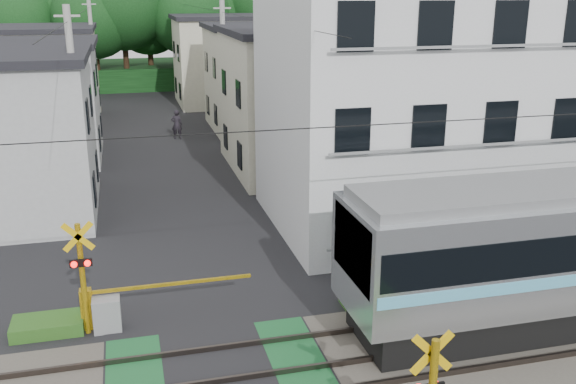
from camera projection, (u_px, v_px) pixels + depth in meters
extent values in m
cube|color=#145126|center=(309.00, 383.00, 14.46)|extent=(1.30, 6.00, 0.00)
cube|color=#3F3833|center=(222.00, 380.00, 14.45)|extent=(120.00, 0.08, 0.14)
cube|color=#3F3833|center=(213.00, 348.00, 15.74)|extent=(120.00, 0.08, 0.14)
cube|color=black|center=(452.00, 323.00, 16.47)|extent=(2.49, 2.28, 0.62)
cube|color=black|center=(354.00, 247.00, 15.10)|extent=(0.10, 2.50, 1.62)
cube|color=yellow|center=(432.00, 353.00, 10.68)|extent=(0.77, 0.05, 0.77)
cube|color=yellow|center=(432.00, 353.00, 10.68)|extent=(0.77, 0.05, 0.77)
cylinder|color=yellow|center=(83.00, 280.00, 16.17)|extent=(0.14, 0.14, 3.00)
cube|color=yellow|center=(78.00, 237.00, 15.71)|extent=(0.77, 0.05, 0.77)
cube|color=yellow|center=(78.00, 237.00, 15.71)|extent=(0.77, 0.05, 0.77)
cube|color=black|center=(81.00, 263.00, 15.92)|extent=(0.55, 0.05, 0.20)
sphere|color=#FF0C07|center=(74.00, 265.00, 15.83)|extent=(0.16, 0.16, 0.16)
sphere|color=#FF0C07|center=(87.00, 263.00, 15.91)|extent=(0.16, 0.16, 0.16)
cube|color=gray|center=(107.00, 315.00, 16.60)|extent=(0.70, 0.50, 0.90)
cube|color=yellow|center=(87.00, 309.00, 16.68)|extent=(0.30, 0.30, 1.10)
cube|color=yellow|center=(173.00, 284.00, 17.08)|extent=(4.20, 0.08, 0.08)
cube|color=silver|center=(410.00, 104.00, 23.45)|extent=(10.00, 8.00, 9.00)
cube|color=black|center=(350.00, 227.00, 19.75)|extent=(1.10, 0.06, 1.40)
cube|color=black|center=(423.00, 220.00, 20.34)|extent=(1.10, 0.06, 1.40)
cube|color=black|center=(491.00, 214.00, 20.92)|extent=(1.10, 0.06, 1.40)
cube|color=black|center=(557.00, 208.00, 21.50)|extent=(1.10, 0.06, 1.40)
cube|color=gray|center=(460.00, 237.00, 20.61)|extent=(9.00, 0.06, 0.08)
cube|color=black|center=(353.00, 132.00, 18.85)|extent=(1.10, 0.06, 1.40)
cube|color=black|center=(429.00, 127.00, 19.43)|extent=(1.10, 0.06, 1.40)
cube|color=black|center=(501.00, 123.00, 20.02)|extent=(1.10, 0.06, 1.40)
cube|color=black|center=(568.00, 120.00, 20.60)|extent=(1.10, 0.06, 1.40)
cube|color=gray|center=(468.00, 146.00, 19.71)|extent=(9.00, 0.06, 0.08)
cube|color=black|center=(356.00, 27.00, 17.95)|extent=(1.10, 0.06, 1.40)
cube|color=black|center=(436.00, 25.00, 18.53)|extent=(1.10, 0.06, 1.40)
cube|color=black|center=(511.00, 24.00, 19.12)|extent=(1.10, 0.06, 1.40)
cube|color=gray|center=(477.00, 46.00, 18.81)|extent=(9.00, 0.06, 0.08)
cube|color=black|center=(95.00, 189.00, 24.22)|extent=(0.06, 1.00, 1.20)
cube|color=black|center=(97.00, 166.00, 27.45)|extent=(0.06, 1.00, 1.20)
cube|color=black|center=(88.00, 116.00, 23.38)|extent=(0.06, 1.00, 1.20)
cube|color=black|center=(91.00, 101.00, 26.61)|extent=(0.06, 1.00, 1.20)
cube|color=beige|center=(303.00, 102.00, 31.27)|extent=(7.00, 8.00, 6.50)
cube|color=black|center=(303.00, 31.00, 30.25)|extent=(7.35, 8.40, 0.30)
cube|color=black|center=(240.00, 155.00, 29.17)|extent=(0.06, 1.00, 1.20)
cube|color=black|center=(226.00, 137.00, 32.87)|extent=(0.06, 1.00, 1.20)
cube|color=black|center=(238.00, 94.00, 28.33)|extent=(0.06, 1.00, 1.20)
cube|color=black|center=(224.00, 82.00, 32.02)|extent=(0.06, 1.00, 1.20)
cube|color=#ADB0B2|center=(16.00, 105.00, 32.71)|extent=(8.00, 7.00, 5.80)
cube|color=black|center=(8.00, 44.00, 31.79)|extent=(8.40, 7.35, 0.30)
cube|color=black|center=(100.00, 138.00, 32.53)|extent=(0.06, 1.00, 1.20)
cube|color=black|center=(101.00, 125.00, 35.77)|extent=(0.06, 1.00, 1.20)
cube|color=black|center=(95.00, 83.00, 31.69)|extent=(0.06, 1.00, 1.20)
cube|color=black|center=(97.00, 74.00, 34.92)|extent=(0.06, 1.00, 1.20)
cube|color=beige|center=(266.00, 79.00, 40.65)|extent=(7.00, 7.00, 6.20)
cube|color=black|center=(265.00, 26.00, 39.67)|extent=(7.35, 7.35, 0.30)
cube|color=black|center=(216.00, 115.00, 38.73)|extent=(0.06, 1.00, 1.20)
cube|color=black|center=(208.00, 105.00, 41.97)|extent=(0.06, 1.00, 1.20)
cube|color=black|center=(214.00, 68.00, 37.89)|extent=(0.06, 1.00, 1.20)
cube|color=black|center=(206.00, 62.00, 41.12)|extent=(0.06, 1.00, 1.20)
cube|color=beige|center=(41.00, 78.00, 41.96)|extent=(7.00, 8.00, 6.00)
cube|color=black|center=(35.00, 28.00, 41.01)|extent=(7.35, 8.40, 0.30)
cube|color=black|center=(98.00, 106.00, 41.47)|extent=(0.06, 1.00, 1.20)
cube|color=black|center=(100.00, 97.00, 45.16)|extent=(0.06, 1.00, 1.20)
cube|color=black|center=(94.00, 63.00, 40.62)|extent=(0.06, 1.00, 1.20)
cube|color=black|center=(96.00, 57.00, 44.32)|extent=(0.06, 1.00, 1.20)
cube|color=beige|center=(229.00, 62.00, 49.69)|extent=(8.00, 7.00, 6.40)
cube|color=black|center=(228.00, 17.00, 48.68)|extent=(8.40, 7.35, 0.30)
cube|color=black|center=(180.00, 91.00, 47.68)|extent=(0.06, 1.00, 1.20)
cube|color=black|center=(176.00, 85.00, 50.91)|extent=(0.06, 1.00, 1.20)
cube|color=black|center=(178.00, 53.00, 46.84)|extent=(0.06, 1.00, 1.20)
cube|color=black|center=(174.00, 49.00, 50.07)|extent=(0.06, 1.00, 1.20)
cube|color=#153F17|center=(140.00, 74.00, 59.88)|extent=(40.00, 10.00, 2.00)
cylinder|color=#332114|center=(6.00, 60.00, 57.28)|extent=(0.50, 0.50, 5.03)
sphere|color=#153F17|center=(0.00, 14.00, 56.08)|extent=(7.04, 7.04, 7.04)
cylinder|color=#332114|center=(26.00, 67.00, 53.93)|extent=(0.50, 0.50, 4.59)
sphere|color=#153F17|center=(20.00, 22.00, 52.83)|extent=(6.43, 6.43, 6.43)
cylinder|color=#332114|center=(74.00, 62.00, 56.15)|extent=(0.50, 0.50, 4.90)
sphere|color=#153F17|center=(70.00, 16.00, 54.97)|extent=(6.86, 6.86, 6.86)
cylinder|color=#332114|center=(97.00, 65.00, 54.28)|extent=(0.50, 0.50, 4.87)
sphere|color=#153F17|center=(93.00, 17.00, 53.11)|extent=(6.82, 6.82, 6.82)
cylinder|color=#332114|center=(126.00, 58.00, 55.38)|extent=(0.50, 0.50, 5.84)
sphere|color=#153F17|center=(122.00, 1.00, 53.98)|extent=(8.17, 8.17, 8.17)
cylinder|color=#332114|center=(151.00, 60.00, 57.99)|extent=(0.50, 0.50, 4.85)
sphere|color=#153F17|center=(148.00, 16.00, 56.82)|extent=(6.80, 6.80, 6.80)
cylinder|color=#332114|center=(190.00, 61.00, 56.13)|extent=(0.50, 0.50, 5.08)
sphere|color=#153F17|center=(188.00, 13.00, 54.91)|extent=(7.12, 7.12, 7.12)
cylinder|color=#332114|center=(212.00, 59.00, 59.51)|extent=(0.50, 0.50, 4.83)
sphere|color=#153F17|center=(210.00, 16.00, 58.34)|extent=(6.77, 6.77, 6.77)
cylinder|color=#332114|center=(241.00, 52.00, 61.12)|extent=(0.50, 0.50, 5.80)
sphere|color=#153F17|center=(240.00, 1.00, 59.73)|extent=(8.12, 8.12, 8.12)
cylinder|color=#332114|center=(262.00, 53.00, 60.31)|extent=(0.50, 0.50, 5.63)
sphere|color=#153F17|center=(261.00, 3.00, 58.96)|extent=(7.88, 7.88, 7.88)
cylinder|color=#332114|center=(290.00, 51.00, 63.72)|extent=(0.50, 0.50, 5.41)
sphere|color=#153F17|center=(290.00, 6.00, 62.42)|extent=(7.58, 7.58, 7.58)
cube|color=black|center=(466.00, 120.00, 14.86)|extent=(60.00, 0.02, 0.02)
cylinder|color=#A5A5A0|center=(77.00, 115.00, 24.00)|extent=(0.26, 0.26, 8.00)
cube|color=#A5A5A0|center=(67.00, 16.00, 22.92)|extent=(0.90, 0.08, 0.08)
cylinder|color=#A5A5A0|center=(224.00, 79.00, 33.98)|extent=(0.26, 0.26, 8.00)
cube|color=#A5A5A0|center=(222.00, 8.00, 32.90)|extent=(0.90, 0.08, 0.08)
cylinder|color=#A5A5A0|center=(94.00, 59.00, 43.39)|extent=(0.26, 0.26, 8.00)
cube|color=#A5A5A0|center=(89.00, 4.00, 42.31)|extent=(0.90, 0.08, 0.08)
cube|color=black|center=(82.00, 12.00, 32.68)|extent=(0.02, 42.00, 0.02)
cube|color=black|center=(218.00, 11.00, 34.34)|extent=(0.02, 42.00, 0.02)
imported|color=black|center=(177.00, 124.00, 38.02)|extent=(0.69, 0.49, 1.76)
cube|color=#2D5E1E|center=(48.00, 325.00, 16.60)|extent=(1.80, 1.00, 0.36)
cube|color=#2D5E1E|center=(369.00, 300.00, 18.01)|extent=(1.50, 0.90, 0.30)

